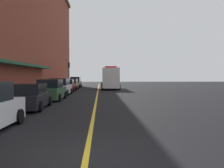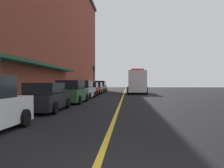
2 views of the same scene
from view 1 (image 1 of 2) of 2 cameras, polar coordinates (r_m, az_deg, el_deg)
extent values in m
plane|color=black|center=(31.36, -3.30, -1.89)|extent=(112.00, 112.00, 0.00)
cube|color=#ADA8A0|center=(32.04, -14.46, -1.73)|extent=(2.40, 70.00, 0.15)
cube|color=gold|center=(31.36, -3.30, -1.88)|extent=(0.16, 70.00, 0.01)
cube|color=#19472D|center=(23.46, -20.61, 4.30)|extent=(1.20, 22.40, 0.24)
cylinder|color=black|center=(11.42, -20.47, -6.99)|extent=(0.24, 0.65, 0.64)
cube|color=black|center=(16.41, -18.03, -3.45)|extent=(1.86, 4.91, 0.77)
cube|color=black|center=(16.13, -18.26, -1.04)|extent=(1.63, 2.71, 0.63)
cylinder|color=black|center=(18.11, -19.58, -3.74)|extent=(0.24, 0.65, 0.64)
cylinder|color=black|center=(17.72, -14.07, -3.81)|extent=(0.24, 0.65, 0.64)
cylinder|color=black|center=(15.24, -22.61, -4.82)|extent=(0.24, 0.65, 0.64)
cylinder|color=black|center=(14.78, -16.10, -4.95)|extent=(0.24, 0.65, 0.64)
cube|color=#2D5133|center=(21.88, -13.77, -1.96)|extent=(1.94, 4.66, 0.88)
cube|color=black|center=(21.62, -13.92, 0.11)|extent=(1.72, 2.57, 0.72)
cylinder|color=black|center=(23.51, -15.30, -2.43)|extent=(0.23, 0.64, 0.64)
cylinder|color=black|center=(23.14, -10.73, -2.46)|extent=(0.23, 0.64, 0.64)
cylinder|color=black|center=(20.74, -17.16, -3.01)|extent=(0.23, 0.64, 0.64)
cylinder|color=black|center=(20.32, -11.99, -3.07)|extent=(0.23, 0.64, 0.64)
cube|color=silver|center=(27.36, -11.74, -1.17)|extent=(1.98, 4.76, 0.89)
cube|color=black|center=(27.10, -11.84, 0.52)|extent=(1.74, 2.63, 0.73)
cylinder|color=black|center=(28.99, -13.05, -1.61)|extent=(0.23, 0.64, 0.64)
cylinder|color=black|center=(28.67, -9.35, -1.62)|extent=(0.23, 0.64, 0.64)
cylinder|color=black|center=(26.14, -14.36, -1.99)|extent=(0.23, 0.64, 0.64)
cylinder|color=black|center=(25.78, -10.26, -2.02)|extent=(0.23, 0.64, 0.64)
cube|color=maroon|center=(32.60, -10.29, -0.78)|extent=(1.88, 4.50, 0.78)
cube|color=black|center=(32.36, -10.34, 0.46)|extent=(1.66, 2.49, 0.64)
cylinder|color=black|center=(34.10, -11.54, -1.08)|extent=(0.23, 0.64, 0.64)
cylinder|color=black|center=(33.90, -8.49, -1.08)|extent=(0.23, 0.64, 0.64)
cylinder|color=black|center=(31.36, -12.23, -1.34)|extent=(0.23, 0.64, 0.64)
cylinder|color=black|center=(31.14, -8.92, -1.34)|extent=(0.23, 0.64, 0.64)
cube|color=#A5844C|center=(38.02, -9.23, -0.39)|extent=(1.80, 4.78, 0.79)
cube|color=black|center=(37.76, -9.28, 0.69)|extent=(1.61, 2.64, 0.65)
cylinder|color=black|center=(39.62, -10.24, -0.67)|extent=(0.23, 0.64, 0.64)
cylinder|color=black|center=(39.40, -7.67, -0.67)|extent=(0.23, 0.64, 0.64)
cylinder|color=black|center=(36.69, -10.89, -0.87)|extent=(0.23, 0.64, 0.64)
cylinder|color=black|center=(36.46, -8.12, -0.87)|extent=(0.23, 0.64, 0.64)
cube|color=#595B60|center=(44.11, -8.35, 0.02)|extent=(1.77, 4.38, 0.94)
cube|color=black|center=(43.87, -8.39, 1.13)|extent=(1.58, 2.42, 0.77)
cylinder|color=black|center=(45.56, -9.25, -0.33)|extent=(0.23, 0.64, 0.64)
cylinder|color=black|center=(45.38, -7.07, -0.33)|extent=(0.23, 0.64, 0.64)
cylinder|color=black|center=(42.88, -9.71, -0.47)|extent=(0.23, 0.64, 0.64)
cylinder|color=black|center=(42.68, -7.39, -0.47)|extent=(0.23, 0.64, 0.64)
cube|color=silver|center=(35.68, -0.27, 1.40)|extent=(2.43, 2.52, 2.92)
cube|color=silver|center=(40.34, -0.51, 1.29)|extent=(2.45, 6.11, 2.68)
cube|color=red|center=(35.71, -0.27, 3.93)|extent=(1.70, 0.61, 0.24)
cylinder|color=black|center=(35.87, 1.68, -0.61)|extent=(0.31, 1.00, 1.00)
cylinder|color=black|center=(35.78, -2.24, -0.62)|extent=(0.31, 1.00, 1.00)
cylinder|color=black|center=(39.67, 1.29, -0.37)|extent=(0.31, 1.00, 1.00)
cylinder|color=black|center=(39.59, -2.25, -0.38)|extent=(0.31, 1.00, 1.00)
cylinder|color=black|center=(42.12, 1.08, -0.24)|extent=(0.31, 1.00, 1.00)
cylinder|color=black|center=(42.05, -2.25, -0.25)|extent=(0.31, 1.00, 1.00)
cylinder|color=#4C4C51|center=(27.09, -14.81, -1.11)|extent=(0.07, 0.07, 1.05)
cube|color=black|center=(27.07, -14.83, 0.30)|extent=(0.14, 0.18, 0.28)
cylinder|color=#4C4C51|center=(35.82, -11.81, -0.37)|extent=(0.07, 0.07, 1.05)
cube|color=black|center=(35.80, -11.82, 0.69)|extent=(0.14, 0.18, 0.28)
cylinder|color=#4C4C51|center=(43.57, -10.17, 0.03)|extent=(0.07, 0.07, 1.05)
cube|color=black|center=(43.55, -10.17, 0.90)|extent=(0.14, 0.18, 0.28)
cylinder|color=#232326|center=(45.09, -9.85, 1.59)|extent=(0.14, 0.14, 3.40)
cube|color=black|center=(45.13, -9.87, 4.32)|extent=(0.28, 0.36, 0.90)
sphere|color=red|center=(45.13, -9.67, 4.70)|extent=(0.16, 0.16, 0.16)
sphere|color=gold|center=(45.11, -9.67, 4.32)|extent=(0.16, 0.16, 0.16)
sphere|color=green|center=(45.10, -9.66, 3.94)|extent=(0.16, 0.16, 0.16)
camera|label=2|loc=(2.09, 3.61, -11.07)|focal=40.09mm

